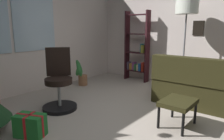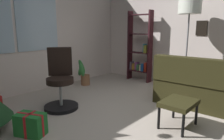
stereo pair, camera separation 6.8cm
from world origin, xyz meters
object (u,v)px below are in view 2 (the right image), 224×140
at_px(bookshelf, 140,51).
at_px(floor_lamp, 189,11).
at_px(footstool, 179,105).
at_px(office_chair, 61,85).
at_px(potted_plant, 84,75).
at_px(gift_box_green, 31,125).

height_order(bookshelf, floor_lamp, floor_lamp).
xyz_separation_m(footstool, floor_lamp, (1.52, 0.54, 1.32)).
bearing_deg(office_chair, potted_plant, 33.37).
xyz_separation_m(gift_box_green, potted_plant, (1.97, 1.25, 0.11)).
height_order(gift_box_green, floor_lamp, floor_lamp).
relative_size(footstool, floor_lamp, 0.27).
bearing_deg(potted_plant, gift_box_green, -147.57).
bearing_deg(office_chair, gift_box_green, -148.99).
xyz_separation_m(bookshelf, potted_plant, (-1.24, 0.73, -0.51)).
relative_size(office_chair, floor_lamp, 0.54).
bearing_deg(footstool, gift_box_green, 137.92).
bearing_deg(floor_lamp, gift_box_green, 165.59).
xyz_separation_m(footstool, potted_plant, (0.53, 2.55, -0.07)).
bearing_deg(footstool, bookshelf, 45.64).
bearing_deg(bookshelf, gift_box_green, -170.83).
relative_size(floor_lamp, potted_plant, 2.97).
height_order(gift_box_green, office_chair, office_chair).
height_order(office_chair, bookshelf, bookshelf).
height_order(gift_box_green, bookshelf, bookshelf).
distance_m(office_chair, bookshelf, 2.44).
relative_size(footstool, potted_plant, 0.81).
relative_size(gift_box_green, bookshelf, 0.24).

